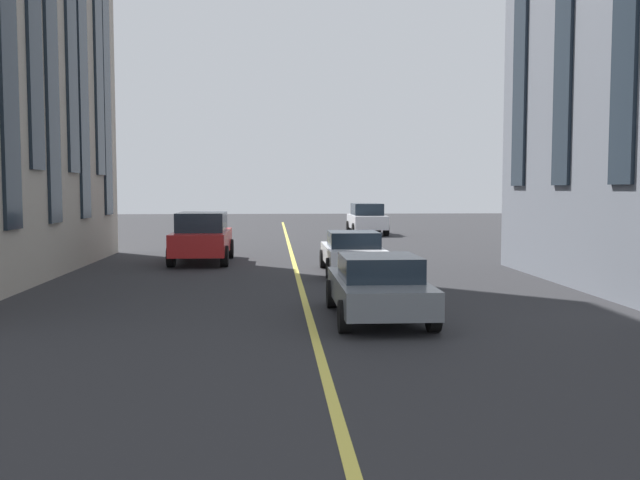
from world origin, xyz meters
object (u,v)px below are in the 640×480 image
object	(u,v)px
car_grey_far	(378,286)
car_white_near	(367,218)
car_red_parked_b	(202,237)
car_white_trailing	(353,251)

from	to	relation	value
car_grey_far	car_white_near	bearing A→B (deg)	-7.12
car_grey_far	car_red_parked_b	distance (m)	12.79
car_white_trailing	car_white_near	size ratio (longest dim) A/B	0.94
car_red_parked_b	car_white_trailing	size ratio (longest dim) A/B	1.07
car_white_trailing	car_red_parked_b	bearing A→B (deg)	55.65
car_white_near	car_red_parked_b	bearing A→B (deg)	152.19
car_white_near	car_white_trailing	bearing A→B (deg)	171.03
car_grey_far	car_white_near	world-z (taller)	car_white_near
car_red_parked_b	car_white_trailing	distance (m)	6.39
car_red_parked_b	car_white_near	xyz separation A→B (m)	(15.80, -8.33, 0.00)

